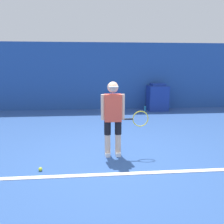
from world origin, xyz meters
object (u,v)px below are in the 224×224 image
Objects in this scene: covered_chair at (157,97)px; water_bottle at (145,108)px; tennis_player at (114,116)px; tennis_ball at (40,169)px.

covered_chair is 5.07× the size of water_bottle.
covered_chair is (2.26, 4.54, -0.31)m from tennis_player.
water_bottle is (3.12, 5.09, 0.07)m from tennis_ball.
tennis_player reaches higher than covered_chair.
covered_chair is (3.63, 5.13, 0.50)m from tennis_ball.
water_bottle is (-0.51, -0.04, -0.43)m from covered_chair.
covered_chair is at bearing 4.78° from water_bottle.
tennis_player is at bearing 23.23° from tennis_ball.
tennis_player is 22.69× the size of tennis_ball.
water_bottle is at bearing -175.22° from covered_chair.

